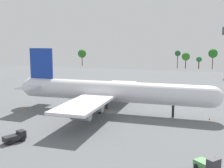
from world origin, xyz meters
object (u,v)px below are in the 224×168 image
at_px(cargo_loader, 15,137).
at_px(safety_cone_nose, 210,119).
at_px(pushback_tractor, 208,164).
at_px(cargo_airplane, 111,92).
at_px(safety_cone_tail, 25,107).

relative_size(cargo_loader, safety_cone_nose, 7.59).
height_order(pushback_tractor, safety_cone_nose, pushback_tractor).
height_order(cargo_airplane, safety_cone_tail, cargo_airplane).
xyz_separation_m(cargo_airplane, cargo_loader, (-12.03, -30.43, -5.15)).
bearing_deg(safety_cone_tail, cargo_airplane, 8.07).
bearing_deg(safety_cone_nose, safety_cone_tail, -176.32).
distance_m(cargo_airplane, pushback_tractor, 42.51).
relative_size(pushback_tractor, safety_cone_nose, 6.74).
bearing_deg(safety_cone_nose, pushback_tractor, -92.36).
distance_m(pushback_tractor, safety_cone_tail, 61.97).
xyz_separation_m(cargo_loader, safety_cone_nose, (40.52, 30.10, -0.77)).
bearing_deg(safety_cone_tail, safety_cone_nose, 3.68).
bearing_deg(cargo_airplane, safety_cone_tail, -171.93).
bearing_deg(safety_cone_nose, cargo_loader, -143.40).
relative_size(cargo_loader, pushback_tractor, 1.13).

